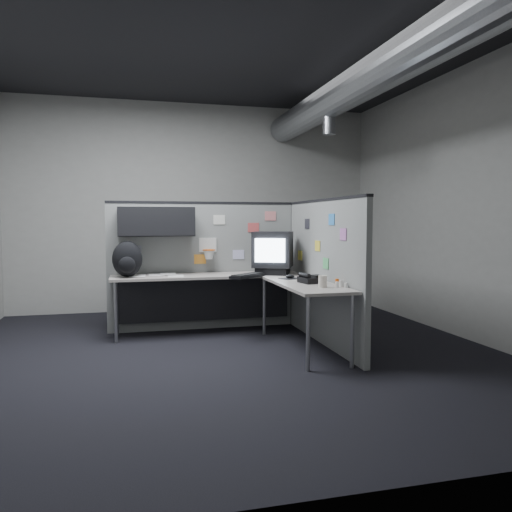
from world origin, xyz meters
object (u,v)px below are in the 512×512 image
object	(u,v)px
monitor	(273,252)
phone	(310,279)
desk	(232,286)
backpack	(127,260)
keyboard	(247,276)

from	to	relation	value
monitor	phone	size ratio (longest dim) A/B	2.34
desk	phone	distance (m)	1.07
monitor	backpack	distance (m)	1.75
desk	keyboard	distance (m)	0.25
phone	backpack	bearing A→B (deg)	151.57
monitor	phone	xyz separation A→B (m)	(0.13, -0.98, -0.23)
monitor	keyboard	world-z (taller)	monitor
desk	monitor	distance (m)	0.70
phone	backpack	xyz separation A→B (m)	(-1.88, 1.05, 0.16)
phone	backpack	world-z (taller)	backpack
desk	backpack	world-z (taller)	backpack
phone	backpack	distance (m)	2.16
keyboard	phone	xyz separation A→B (m)	(0.53, -0.68, 0.02)
desk	backpack	bearing A→B (deg)	168.36
desk	monitor	bearing A→B (deg)	17.11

